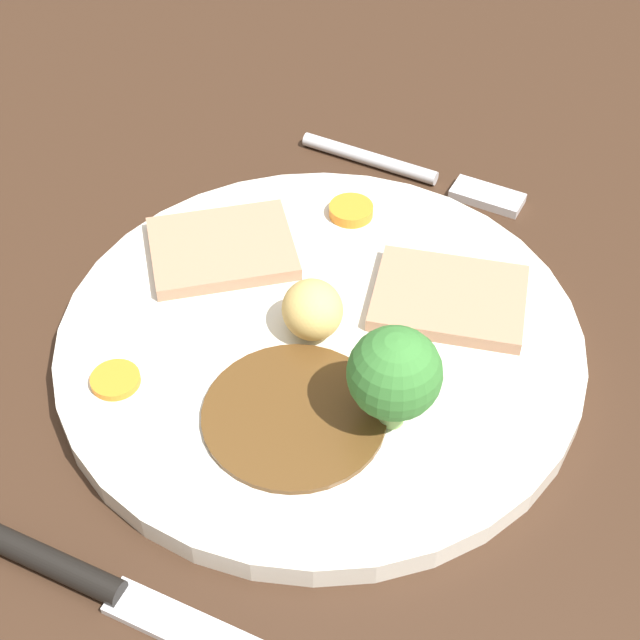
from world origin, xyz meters
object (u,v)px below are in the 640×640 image
roast_potato_left (312,309)px  broccoli_floret (397,369)px  carrot_coin_back (351,211)px  meat_slice_main (222,248)px  carrot_coin_front (115,380)px  fork (417,174)px  meat_slice_under (449,298)px  knife (103,588)px  dinner_plate (320,342)px

roast_potato_left → broccoli_floret: 7.19cm
roast_potato_left → carrot_coin_back: size_ratio=1.32×
meat_slice_main → carrot_coin_front: meat_slice_main is taller
meat_slice_main → fork: bearing=150.5°
meat_slice_under → carrot_coin_front: meat_slice_under is taller
roast_potato_left → knife: (16.78, -2.40, -2.45)cm
broccoli_floret → carrot_coin_front: bearing=-74.7°
meat_slice_under → fork: size_ratio=0.53×
fork → meat_slice_under: bearing=-59.3°
carrot_coin_back → broccoli_floret: size_ratio=0.47×
carrot_coin_front → fork: bearing=162.0°
carrot_coin_back → knife: (26.36, -0.66, -1.28)cm
carrot_coin_back → dinner_plate: bearing=12.9°
dinner_plate → meat_slice_main: bearing=-114.6°
broccoli_floret → meat_slice_under: bearing=179.6°
meat_slice_main → meat_slice_under: bearing=96.0°
dinner_plate → meat_slice_under: size_ratio=3.43×
meat_slice_under → carrot_coin_back: 9.09cm
roast_potato_left → fork: roast_potato_left is taller
meat_slice_under → meat_slice_main: bearing=-84.0°
knife → carrot_coin_back: bearing=89.8°
knife → broccoli_floret: bearing=58.9°
dinner_plate → knife: bearing=-9.8°
dinner_plate → fork: 16.38cm
dinner_plate → roast_potato_left: roast_potato_left is taller
dinner_plate → broccoli_floret: (3.55, 5.45, 4.05)cm
broccoli_floret → meat_slice_main: bearing=-118.3°
meat_slice_under → fork: meat_slice_under is taller
broccoli_floret → dinner_plate: bearing=-123.1°
dinner_plate → meat_slice_under: meat_slice_under is taller
roast_potato_left → carrot_coin_back: 9.81cm
roast_potato_left → fork: (-16.28, 0.12, -2.52)cm
roast_potato_left → broccoli_floret: size_ratio=0.62×
carrot_coin_front → fork: size_ratio=0.16×
roast_potato_left → knife: 17.12cm
broccoli_floret → carrot_coin_back: bearing=-149.9°
meat_slice_main → fork: size_ratio=0.52×
broccoli_floret → fork: (-19.92, -5.80, -4.36)cm
knife → dinner_plate: bearing=81.5°
roast_potato_left → fork: 16.48cm
dinner_plate → carrot_coin_back: size_ratio=10.52×
dinner_plate → broccoli_floret: size_ratio=4.90×
carrot_coin_back → meat_slice_main: bearing=-41.3°
carrot_coin_back → knife: bearing=-1.4°
carrot_coin_front → fork: carrot_coin_front is taller
knife → meat_slice_under: bearing=70.0°
carrot_coin_front → carrot_coin_back: (-16.90, 5.80, 0.13)cm
roast_potato_left → carrot_coin_front: (7.32, -7.55, -1.31)cm
meat_slice_under → carrot_coin_front: bearing=-48.2°
dinner_plate → meat_slice_main: meat_slice_main is taller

